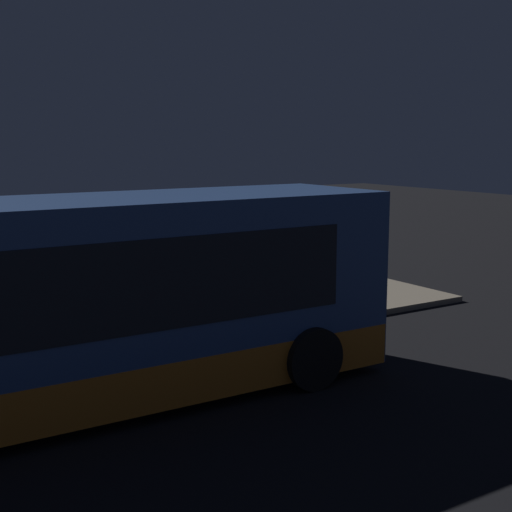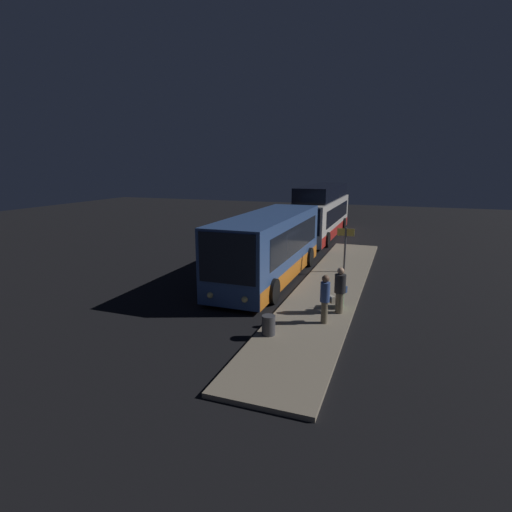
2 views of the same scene
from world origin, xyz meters
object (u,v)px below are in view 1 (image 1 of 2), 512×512
object	(u,v)px
bus_lead	(79,305)
suitcase	(168,301)
passenger_waiting	(240,268)
passenger_boarding	(189,272)
trash_bin	(334,298)

from	to	relation	value
bus_lead	suitcase	distance (m)	5.33
bus_lead	passenger_waiting	world-z (taller)	bus_lead
suitcase	passenger_boarding	bearing A→B (deg)	5.96
passenger_boarding	trash_bin	size ratio (longest dim) A/B	2.67
passenger_waiting	suitcase	distance (m)	1.87
bus_lead	passenger_boarding	size ratio (longest dim) A/B	5.88
bus_lead	passenger_boarding	world-z (taller)	bus_lead
bus_lead	suitcase	size ratio (longest dim) A/B	11.45
bus_lead	passenger_boarding	bearing A→B (deg)	45.82
passenger_boarding	bus_lead	bearing A→B (deg)	150.78
passenger_boarding	trash_bin	xyz separation A→B (m)	(2.78, -1.84, -0.60)
passenger_boarding	passenger_waiting	xyz separation A→B (m)	(1.18, -0.33, 0.02)
trash_bin	passenger_waiting	bearing A→B (deg)	136.64
passenger_waiting	trash_bin	distance (m)	2.30
bus_lead	passenger_waiting	distance (m)	6.34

